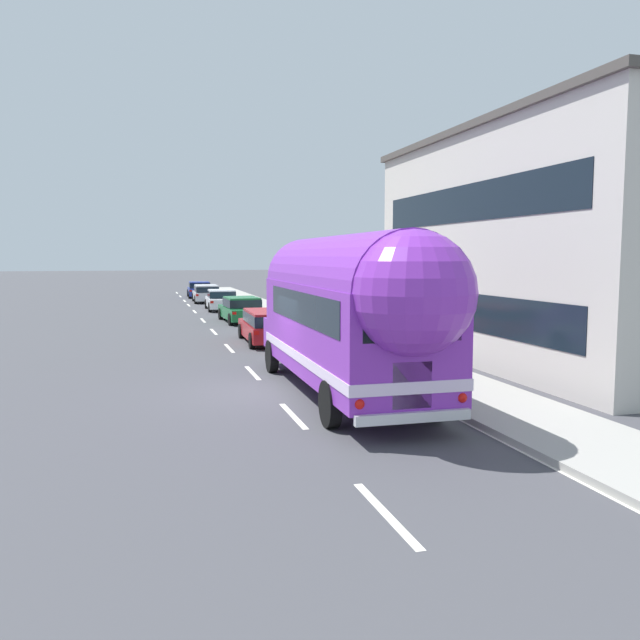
% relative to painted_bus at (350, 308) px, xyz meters
% --- Properties ---
extents(ground_plane, '(300.00, 300.00, 0.00)m').
position_rel_painted_bus_xyz_m(ground_plane, '(-1.73, 1.53, -2.30)').
color(ground_plane, '#424247').
extents(lane_markings, '(3.61, 80.00, 0.01)m').
position_rel_painted_bus_xyz_m(lane_markings, '(0.72, 14.94, -2.30)').
color(lane_markings, silver).
rests_on(lane_markings, ground).
extents(sidewalk_slab, '(2.75, 90.00, 0.15)m').
position_rel_painted_bus_xyz_m(sidewalk_slab, '(3.12, 11.53, -2.23)').
color(sidewalk_slab, '#9E9B93').
rests_on(sidewalk_slab, ground).
extents(roadside_building, '(11.08, 14.65, 7.84)m').
position_rel_painted_bus_xyz_m(roadside_building, '(10.64, 4.05, 1.62)').
color(roadside_building, beige).
rests_on(roadside_building, ground).
extents(painted_bus, '(2.69, 11.21, 4.12)m').
position_rel_painted_bus_xyz_m(painted_bus, '(0.00, 0.00, 0.00)').
color(painted_bus, purple).
rests_on(painted_bus, ground).
extents(car_lead, '(2.04, 4.80, 1.37)m').
position_rel_painted_bus_xyz_m(car_lead, '(0.01, 10.83, -1.51)').
color(car_lead, '#A5191E').
rests_on(car_lead, ground).
extents(car_second, '(2.14, 4.84, 1.37)m').
position_rel_painted_bus_xyz_m(car_second, '(0.25, 19.67, -1.56)').
color(car_second, '#196633').
rests_on(car_second, ground).
extents(car_third, '(2.05, 4.57, 1.37)m').
position_rel_painted_bus_xyz_m(car_third, '(0.10, 27.72, -1.57)').
color(car_third, white).
rests_on(car_third, ground).
extents(car_fourth, '(2.05, 4.52, 1.37)m').
position_rel_painted_bus_xyz_m(car_fourth, '(-0.20, 35.15, -1.52)').
color(car_fourth, silver).
rests_on(car_fourth, ground).
extents(car_fifth, '(2.14, 4.60, 1.37)m').
position_rel_painted_bus_xyz_m(car_fifth, '(-0.17, 41.60, -1.56)').
color(car_fifth, navy).
rests_on(car_fifth, ground).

